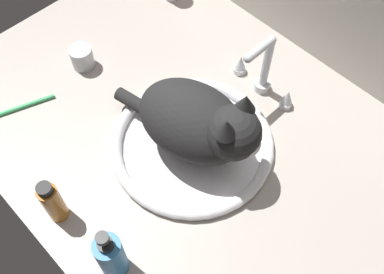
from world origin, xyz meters
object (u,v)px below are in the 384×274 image
Objects in this scene: soap_pump_bottle at (111,256)px; toothbrush at (19,107)px; sink_basin at (192,144)px; faucet at (263,71)px; amber_bottle at (53,202)px; metal_jar at (82,57)px; cat at (201,124)px.

toothbrush is at bearing 170.86° from soap_pump_bottle.
soap_pump_bottle is at bearing -72.64° from sink_basin.
soap_pump_bottle is (9.43, -30.17, 5.47)cm from sink_basin.
faucet reaches higher than toothbrush.
amber_bottle is (-7.50, -55.11, -1.09)cm from faucet.
amber_bottle is 2.17× the size of metal_jar.
faucet is 1.09× the size of soap_pump_bottle.
faucet is 3.12× the size of metal_jar.
faucet is at bearing 99.97° from soap_pump_bottle.
sink_basin is 2.04× the size of faucet.
faucet is at bearing 90.00° from sink_basin.
amber_bottle is 41.37cm from metal_jar.
cat is 46.54cm from toothbrush.
cat is 2.32× the size of toothbrush.
faucet is 55.63cm from amber_bottle.
toothbrush is at bearing -148.30° from sink_basin.
metal_jar is at bearing 135.92° from amber_bottle.
metal_jar is at bearing 90.98° from toothbrush.
metal_jar is at bearing 149.65° from soap_pump_bottle.
toothbrush is at bearing -149.29° from cat.
sink_basin is 6.35× the size of metal_jar.
sink_basin is 2.93× the size of amber_bottle.
cat is 33.85cm from amber_bottle.
faucet is at bearing 35.42° from metal_jar.
soap_pump_bottle is at bearing -9.14° from toothbrush.
soap_pump_bottle is (9.43, -53.68, -0.48)cm from faucet.
soap_pump_bottle reaches higher than sink_basin.
sink_basin is 24.25cm from faucet.
cat reaches higher than metal_jar.
amber_bottle is at bearing -106.83° from cat.
metal_jar reaches higher than toothbrush.
sink_basin is 1.00× the size of cat.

